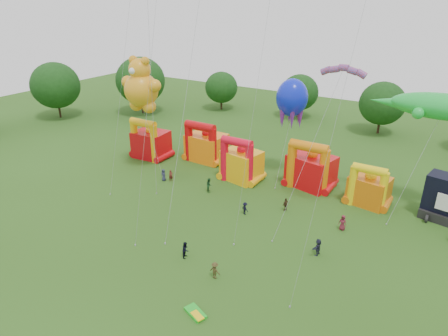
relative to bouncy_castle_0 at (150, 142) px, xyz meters
The scene contains 22 objects.
ground 32.77m from the bouncy_castle_0, 52.33° to the right, with size 160.00×160.00×0.00m, color #294E15.
tree_ring 31.66m from the bouncy_castle_0, 53.38° to the right, with size 127.09×129.23×12.07m.
bouncy_castle_0 is the anchor object (origin of this frame).
bouncy_castle_1 8.90m from the bouncy_castle_0, 23.98° to the left, with size 5.77×4.69×6.48m.
bouncy_castle_2 16.36m from the bouncy_castle_0, ahead, with size 5.60×4.81×6.52m.
bouncy_castle_3 25.51m from the bouncy_castle_0, ahead, with size 6.48×5.63×6.73m.
bouncy_castle_4 33.28m from the bouncy_castle_0, ahead, with size 4.98×4.23×5.54m.
teddy_bear_kite 9.87m from the bouncy_castle_0, 51.08° to the right, with size 7.04×4.68×16.55m.
gecko_kite 38.80m from the bouncy_castle_0, ahead, with size 14.49×9.32×14.13m.
octopus_kite 22.81m from the bouncy_castle_0, 12.39° to the left, with size 4.24×7.37×13.88m.
parafoil_kites 24.80m from the bouncy_castle_0, 23.71° to the right, with size 26.30×15.35×30.97m.
diamond_kites 27.85m from the bouncy_castle_0, 33.96° to the right, with size 30.57×13.43×39.98m.
folded_kite_bundle 35.63m from the bouncy_castle_0, 43.02° to the right, with size 2.23×1.66×0.31m.
spectator_0 9.56m from the bouncy_castle_0, 37.96° to the right, with size 0.84×0.54×1.71m, color #292C45.
spectator_1 10.12m from the bouncy_castle_0, 32.66° to the right, with size 0.60×0.39×1.63m, color maroon.
spectator_2 15.66m from the bouncy_castle_0, 19.58° to the right, with size 0.91×0.71×1.88m, color #1B4420.
spectator_3 23.08m from the bouncy_castle_0, 20.33° to the right, with size 1.00×0.57×1.54m, color black.
spectator_4 25.80m from the bouncy_castle_0, 10.47° to the right, with size 0.97×0.41×1.66m, color #3E2919.
spectator_5 33.59m from the bouncy_castle_0, 19.54° to the right, with size 1.68×0.53×1.81m, color #222339.
spectator_6 32.85m from the bouncy_castle_0, ahead, with size 0.88×0.57×1.80m, color maroon.
spectator_8 27.73m from the bouncy_castle_0, 41.72° to the right, with size 0.83×0.65×1.72m, color black.
spectator_9 31.70m from the bouncy_castle_0, 38.25° to the right, with size 1.09×0.63×1.69m, color #3F3619.
Camera 1 is at (21.10, -18.44, 23.91)m, focal length 32.00 mm.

